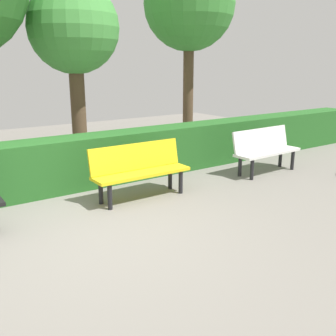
{
  "coord_description": "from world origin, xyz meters",
  "views": [
    {
      "loc": [
        1.79,
        4.35,
        2.08
      ],
      "look_at": [
        -1.49,
        -0.34,
        0.55
      ],
      "focal_mm": 41.73,
      "sensor_mm": 36.0,
      "label": 1
    }
  ],
  "objects_px": {
    "bench_white": "(265,148)",
    "bench_yellow": "(140,168)",
    "tree_near": "(189,6)",
    "tree_mid": "(74,30)"
  },
  "relations": [
    {
      "from": "bench_white",
      "to": "bench_yellow",
      "type": "xyz_separation_m",
      "value": [
        2.8,
        -0.11,
        0.0
      ]
    },
    {
      "from": "bench_white",
      "to": "tree_near",
      "type": "bearing_deg",
      "value": -96.65
    },
    {
      "from": "bench_yellow",
      "to": "tree_mid",
      "type": "xyz_separation_m",
      "value": [
        -0.17,
        -2.79,
        2.25
      ]
    },
    {
      "from": "bench_white",
      "to": "tree_near",
      "type": "relative_size",
      "value": 0.34
    },
    {
      "from": "bench_white",
      "to": "bench_yellow",
      "type": "distance_m",
      "value": 2.8
    },
    {
      "from": "tree_near",
      "to": "tree_mid",
      "type": "distance_m",
      "value": 2.94
    },
    {
      "from": "bench_white",
      "to": "tree_near",
      "type": "distance_m",
      "value": 4.05
    },
    {
      "from": "bench_white",
      "to": "tree_mid",
      "type": "bearing_deg",
      "value": -49.63
    },
    {
      "from": "bench_white",
      "to": "tree_mid",
      "type": "xyz_separation_m",
      "value": [
        2.63,
        -2.9,
        2.26
      ]
    },
    {
      "from": "bench_yellow",
      "to": "tree_mid",
      "type": "relative_size",
      "value": 0.43
    }
  ]
}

